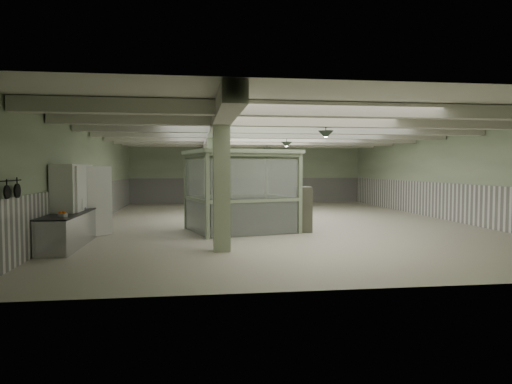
{
  "coord_description": "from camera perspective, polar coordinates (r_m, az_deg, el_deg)",
  "views": [
    {
      "loc": [
        -3.18,
        -17.52,
        2.11
      ],
      "look_at": [
        -1.12,
        -2.27,
        1.3
      ],
      "focal_mm": 32.0,
      "sensor_mm": 36.0,
      "label": 1
    }
  ],
  "objects": [
    {
      "name": "guard_booth",
      "position": [
        15.2,
        -1.92,
        1.87
      ],
      "size": [
        3.95,
        3.59,
        2.69
      ],
      "rotation": [
        0.0,
        0.0,
        0.26
      ],
      "color": "gray",
      "rests_on": "floor"
    },
    {
      "name": "wainscot_right",
      "position": [
        20.3,
        22.34,
        -1.06
      ],
      "size": [
        0.05,
        19.9,
        1.5
      ],
      "primitive_type": "cube",
      "color": "white",
      "rests_on": "floor"
    },
    {
      "name": "beam_e",
      "position": [
        20.32,
        1.32,
        6.7
      ],
      "size": [
        13.9,
        0.35,
        0.32
      ],
      "primitive_type": "cube",
      "color": "beige",
      "rests_on": "ceiling"
    },
    {
      "name": "wall_left",
      "position": [
        17.94,
        -20.01,
        1.84
      ],
      "size": [
        0.02,
        20.0,
        3.6
      ],
      "primitive_type": "cube",
      "color": "#ABC099",
      "rests_on": "floor"
    },
    {
      "name": "wainscot_left",
      "position": [
        17.98,
        -19.87,
        -1.51
      ],
      "size": [
        0.05,
        19.9,
        1.5
      ],
      "primitive_type": "cube",
      "color": "white",
      "rests_on": "floor"
    },
    {
      "name": "beam_b",
      "position": [
        12.99,
        6.59,
        8.78
      ],
      "size": [
        13.9,
        0.35,
        0.32
      ],
      "primitive_type": "cube",
      "color": "beige",
      "rests_on": "ceiling"
    },
    {
      "name": "pitcher_near",
      "position": [
        14.53,
        -20.64,
        -1.46
      ],
      "size": [
        0.23,
        0.24,
        0.25
      ],
      "primitive_type": null,
      "rotation": [
        0.0,
        0.0,
        -0.32
      ],
      "color": "#A8A8AC",
      "rests_on": "prep_counter"
    },
    {
      "name": "beam_c",
      "position": [
        15.41,
        4.27,
        7.88
      ],
      "size": [
        13.9,
        0.35,
        0.32
      ],
      "primitive_type": "cube",
      "color": "beige",
      "rests_on": "ceiling"
    },
    {
      "name": "wall_back",
      "position": [
        27.71,
        -1.12,
        2.36
      ],
      "size": [
        14.0,
        0.02,
        3.6
      ],
      "primitive_type": "cube",
      "color": "#ABC099",
      "rests_on": "floor"
    },
    {
      "name": "wall_right",
      "position": [
        20.27,
        22.46,
        1.9
      ],
      "size": [
        0.02,
        20.0,
        3.6
      ],
      "primitive_type": "cube",
      "color": "#ABC099",
      "rests_on": "floor"
    },
    {
      "name": "column_c",
      "position": [
        21.54,
        -5.9,
        2.17
      ],
      "size": [
        0.42,
        0.42,
        3.6
      ],
      "primitive_type": "cube",
      "color": "#A5B390",
      "rests_on": "floor"
    },
    {
      "name": "pendant_front",
      "position": [
        13.09,
        8.71,
        7.1
      ],
      "size": [
        0.44,
        0.44,
        0.22
      ],
      "primitive_type": "cone",
      "rotation": [
        3.14,
        0.0,
        0.0
      ],
      "color": "#2B3A2C",
      "rests_on": "ceiling"
    },
    {
      "name": "skillet_far",
      "position": [
        10.82,
        -27.68,
        0.13
      ],
      "size": [
        0.04,
        0.31,
        0.31
      ],
      "primitive_type": "cylinder",
      "rotation": [
        0.0,
        1.57,
        0.0
      ],
      "color": "black",
      "rests_on": "hook_rail"
    },
    {
      "name": "column_d",
      "position": [
        25.54,
        -6.19,
        2.29
      ],
      "size": [
        0.42,
        0.42,
        3.6
      ],
      "primitive_type": "cube",
      "color": "#A5B390",
      "rests_on": "floor"
    },
    {
      "name": "walkin_cooler",
      "position": [
        14.16,
        -21.76,
        -1.24
      ],
      "size": [
        1.08,
        2.43,
        2.23
      ],
      "color": "white",
      "rests_on": "floor"
    },
    {
      "name": "column_b",
      "position": [
        16.54,
        -5.35,
        1.92
      ],
      "size": [
        0.42,
        0.42,
        3.6
      ],
      "primitive_type": "cube",
      "color": "#A5B390",
      "rests_on": "floor"
    },
    {
      "name": "filing_cabinet",
      "position": [
        15.17,
        5.96,
        -2.16
      ],
      "size": [
        0.53,
        0.72,
        1.49
      ],
      "primitive_type": "cube",
      "rotation": [
        0.0,
        0.0,
        -0.07
      ],
      "color": "#525345",
      "rests_on": "floor"
    },
    {
      "name": "skillet_near",
      "position": [
        10.32,
        -28.69,
        -0.02
      ],
      "size": [
        0.04,
        0.28,
        0.28
      ],
      "primitive_type": "cylinder",
      "rotation": [
        0.0,
        1.57,
        0.0
      ],
      "color": "black",
      "rests_on": "hook_rail"
    },
    {
      "name": "girder",
      "position": [
        17.58,
        -5.51,
        7.14
      ],
      "size": [
        0.45,
        19.9,
        0.4
      ],
      "primitive_type": "cube",
      "color": "beige",
      "rests_on": "ceiling"
    },
    {
      "name": "wainscot_back",
      "position": [
        27.72,
        -1.11,
        0.19
      ],
      "size": [
        13.9,
        0.05,
        1.5
      ],
      "primitive_type": "cube",
      "color": "white",
      "rests_on": "floor"
    },
    {
      "name": "ceiling",
      "position": [
        17.87,
        2.59,
        7.79
      ],
      "size": [
        14.0,
        20.0,
        0.02
      ],
      "primitive_type": "cube",
      "color": "silver",
      "rests_on": "wall_back"
    },
    {
      "name": "orange_bowl",
      "position": [
        12.19,
        -23.01,
        -2.72
      ],
      "size": [
        0.25,
        0.25,
        0.08
      ],
      "primitive_type": "cylinder",
      "rotation": [
        0.0,
        0.0,
        0.08
      ],
      "color": "#B2B2B7",
      "rests_on": "prep_counter"
    },
    {
      "name": "pendant_mid",
      "position": [
        18.42,
        3.85,
        5.93
      ],
      "size": [
        0.44,
        0.44,
        0.22
      ],
      "primitive_type": "cone",
      "rotation": [
        3.14,
        0.0,
        0.0
      ],
      "color": "#2B3A2C",
      "rests_on": "ceiling"
    },
    {
      "name": "beam_f",
      "position": [
        22.79,
        0.33,
        6.3
      ],
      "size": [
        13.9,
        0.35,
        0.32
      ],
      "primitive_type": "cube",
      "color": "beige",
      "rests_on": "ceiling"
    },
    {
      "name": "veg_colander",
      "position": [
        13.97,
        -21.17,
        -1.81
      ],
      "size": [
        0.47,
        0.47,
        0.17
      ],
      "primitive_type": null,
      "rotation": [
        0.0,
        0.0,
        0.28
      ],
      "color": "#434449",
      "rests_on": "prep_counter"
    },
    {
      "name": "floor",
      "position": [
        17.94,
        2.57,
        -3.75
      ],
      "size": [
        20.0,
        20.0,
        0.0
      ],
      "primitive_type": "plane",
      "color": "beige",
      "rests_on": "ground"
    },
    {
      "name": "prep_counter",
      "position": [
        13.85,
        -21.74,
        -4.04
      ],
      "size": [
        0.8,
        4.58,
        0.91
      ],
      "color": "#A8A8AC",
      "rests_on": "floor"
    },
    {
      "name": "pendant_back",
      "position": [
        23.34,
        1.38,
        5.32
      ],
      "size": [
        0.44,
        0.44,
        0.22
      ],
      "primitive_type": "cone",
      "rotation": [
        3.14,
        0.0,
        0.0
      ],
      "color": "#2B3A2C",
      "rests_on": "ceiling"
    },
    {
      "name": "wall_front",
      "position": [
        8.18,
        15.2,
        0.74
      ],
      "size": [
        14.0,
        0.02,
        3.6
      ],
      "primitive_type": "cube",
      "color": "#ABC099",
      "rests_on": "floor"
    },
    {
      "name": "hook_rail",
      "position": [
        10.61,
        -28.4,
        1.25
      ],
      "size": [
        0.02,
        1.2,
        0.02
      ],
      "primitive_type": "cylinder",
      "rotation": [
        1.57,
        0.0,
        0.0
      ],
      "color": "black",
      "rests_on": "wall_left"
    },
    {
      "name": "beam_d",
      "position": [
        17.86,
        2.59,
        7.21
      ],
      "size": [
        13.9,
        0.35,
        0.32
      ],
      "primitive_type": "cube",
      "color": "beige",
      "rests_on": "ceiling"
    },
    {
      "name": "beam_g",
      "position": [
        25.26,
        -0.47,
        5.98
      ],
      "size": [
        13.9,
        0.35,
        0.32
      ],
      "primitive_type": "cube",
      "color": "beige",
      "rests_on": "ceiling"
    },
    {
      "name": "pitcher_far",
      "position": [
        13.66,
        -22.27,
        -1.68
      ],
      "size": [
        0.26,
        0.28,
        0.29
      ],
      "primitive_type": null,
      "rotation": [
        0.0,
        0.0,
        -0.37
      ],
      "color": "#A8A8AC",
      "rests_on": "prep_counter"
    },
    {
      "name": "column_a",
      "position": [
        11.55,
        -4.33,
        1.47
      ],
      "size": [
        0.42,
        0.42,
        3.6
      ],
      "primitive_type": "cube",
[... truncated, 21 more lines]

